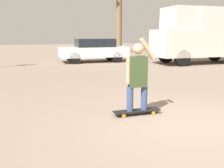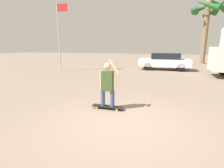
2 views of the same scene
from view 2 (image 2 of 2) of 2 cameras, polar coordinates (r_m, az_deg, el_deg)
The scene contains 6 objects.
ground_plane at distance 4.98m, azimuth 3.24°, elevation -12.10°, with size 80.00×80.00×0.00m, color gray.
skateboard at distance 5.85m, azimuth -1.44°, elevation -7.39°, with size 1.05×0.25×0.10m.
person_skateboarder at distance 5.62m, azimuth -1.50°, elevation 0.45°, with size 0.66×0.22×1.56m.
parked_car_white at distance 15.78m, azimuth 16.80°, elevation 7.23°, with size 4.21×1.75×1.44m.
palm_tree_near_van at distance 23.46m, azimuth 28.94°, elevation 19.85°, with size 3.64×3.98×7.10m.
flagpole at distance 15.16m, azimuth -16.78°, elevation 16.19°, with size 0.97×0.12×5.48m.
Camera 2 is at (1.07, -4.40, 2.07)m, focal length 28.00 mm.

